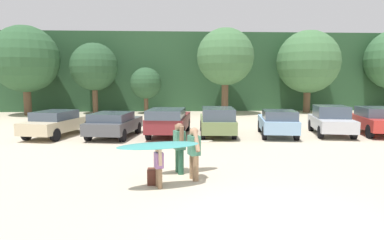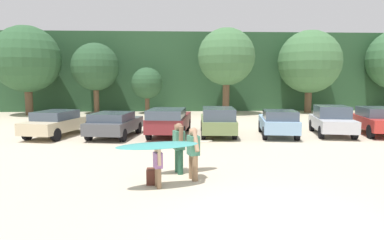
{
  "view_description": "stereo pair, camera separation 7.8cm",
  "coord_description": "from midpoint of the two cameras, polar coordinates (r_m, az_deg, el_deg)",
  "views": [
    {
      "loc": [
        -2.27,
        -6.89,
        3.0
      ],
      "look_at": [
        -1.48,
        6.96,
        1.37
      ],
      "focal_mm": 32.33,
      "sensor_mm": 36.0,
      "label": 1
    },
    {
      "loc": [
        -2.19,
        -6.89,
        3.0
      ],
      "look_at": [
        -1.48,
        6.96,
        1.37
      ],
      "focal_mm": 32.33,
      "sensor_mm": 36.0,
      "label": 2
    }
  ],
  "objects": [
    {
      "name": "tree_center_left",
      "position": [
        30.02,
        5.45,
        10.3
      ],
      "size": [
        4.87,
        4.87,
        7.37
      ],
      "color": "brown",
      "rests_on": "ground_plane"
    },
    {
      "name": "parked_car_sky_blue",
      "position": [
        18.76,
        13.84,
        -0.37
      ],
      "size": [
        2.36,
        4.13,
        1.43
      ],
      "rotation": [
        0.0,
        0.0,
        1.4
      ],
      "color": "#84ADD1",
      "rests_on": "ground_plane"
    },
    {
      "name": "parked_car_silver",
      "position": [
        20.22,
        21.85,
        -0.02
      ],
      "size": [
        2.59,
        4.36,
        1.58
      ],
      "rotation": [
        0.0,
        0.0,
        1.36
      ],
      "color": "silver",
      "rests_on": "ground_plane"
    },
    {
      "name": "tree_center",
      "position": [
        30.73,
        -7.69,
        6.01
      ],
      "size": [
        2.75,
        2.75,
        4.06
      ],
      "color": "brown",
      "rests_on": "ground_plane"
    },
    {
      "name": "surfboard_teal",
      "position": [
        9.47,
        -5.74,
        -4.21
      ],
      "size": [
        2.38,
        1.22,
        0.15
      ],
      "rotation": [
        0.0,
        0.0,
        3.4
      ],
      "color": "teal"
    },
    {
      "name": "hillside_ridge",
      "position": [
        38.76,
        0.06,
        7.75
      ],
      "size": [
        108.0,
        12.0,
        7.43
      ],
      "primitive_type": "cube",
      "color": "#284C2D",
      "rests_on": "ground_plane"
    },
    {
      "name": "parked_car_red",
      "position": [
        21.32,
        28.16,
        0.01
      ],
      "size": [
        2.59,
        4.35,
        1.5
      ],
      "rotation": [
        0.0,
        0.0,
        1.39
      ],
      "color": "#B72D28",
      "rests_on": "ground_plane"
    },
    {
      "name": "person_adult",
      "position": [
        11.04,
        -2.29,
        -4.15
      ],
      "size": [
        0.4,
        0.67,
        1.63
      ],
      "rotation": [
        0.0,
        0.0,
        3.44
      ],
      "color": "#26593F",
      "rests_on": "ground_plane"
    },
    {
      "name": "person_child",
      "position": [
        9.68,
        -5.72,
        -7.28
      ],
      "size": [
        0.29,
        0.49,
        1.18
      ],
      "rotation": [
        0.0,
        0.0,
        3.44
      ],
      "color": "#8C6B4C",
      "rests_on": "ground_plane"
    },
    {
      "name": "parked_car_dark_gray",
      "position": [
        18.45,
        -12.9,
        -0.58
      ],
      "size": [
        2.63,
        4.3,
        1.31
      ],
      "rotation": [
        0.0,
        0.0,
        1.39
      ],
      "color": "#4C4F54",
      "rests_on": "ground_plane"
    },
    {
      "name": "surfboard_cream",
      "position": [
        11.07,
        -1.7,
        -3.77
      ],
      "size": [
        2.18,
        1.22,
        0.13
      ],
      "rotation": [
        0.0,
        0.0,
        3.46
      ],
      "color": "beige"
    },
    {
      "name": "ground_plane",
      "position": [
        7.84,
        14.09,
        -16.0
      ],
      "size": [
        120.0,
        120.0,
        0.0
      ],
      "primitive_type": "plane",
      "color": "beige"
    },
    {
      "name": "parked_car_champagne",
      "position": [
        19.66,
        -21.5,
        -0.41
      ],
      "size": [
        2.78,
        4.75,
        1.36
      ],
      "rotation": [
        0.0,
        0.0,
        1.32
      ],
      "color": "beige",
      "rests_on": "ground_plane"
    },
    {
      "name": "person_companion",
      "position": [
        10.34,
        0.12,
        -5.03
      ],
      "size": [
        0.39,
        0.73,
        1.59
      ],
      "rotation": [
        0.0,
        0.0,
        3.44
      ],
      "color": "#8C6B4C",
      "rests_on": "ground_plane"
    },
    {
      "name": "tree_left",
      "position": [
        33.09,
        18.56,
        9.07
      ],
      "size": [
        5.6,
        5.6,
        7.38
      ],
      "color": "brown",
      "rests_on": "ground_plane"
    },
    {
      "name": "parked_car_olive_green",
      "position": [
        18.57,
        4.06,
        -0.12
      ],
      "size": [
        2.05,
        4.57,
        1.53
      ],
      "rotation": [
        0.0,
        0.0,
        1.5
      ],
      "color": "#6B7F4C",
      "rests_on": "ground_plane"
    },
    {
      "name": "tree_far_left",
      "position": [
        32.29,
        -25.87,
        9.01
      ],
      "size": [
        5.54,
        5.54,
        7.46
      ],
      "color": "brown",
      "rests_on": "ground_plane"
    },
    {
      "name": "parked_car_maroon",
      "position": [
        18.48,
        -3.97,
        -0.08
      ],
      "size": [
        2.49,
        4.96,
        1.51
      ],
      "rotation": [
        0.0,
        0.0,
        1.44
      ],
      "color": "maroon",
      "rests_on": "ground_plane"
    },
    {
      "name": "tree_right",
      "position": [
        31.39,
        -15.91,
        8.41
      ],
      "size": [
        4.11,
        4.11,
        6.15
      ],
      "color": "brown",
      "rests_on": "ground_plane"
    },
    {
      "name": "backpack_dropped",
      "position": [
        10.13,
        -6.88,
        -9.24
      ],
      "size": [
        0.24,
        0.34,
        0.45
      ],
      "color": "#592D23",
      "rests_on": "ground_plane"
    }
  ]
}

